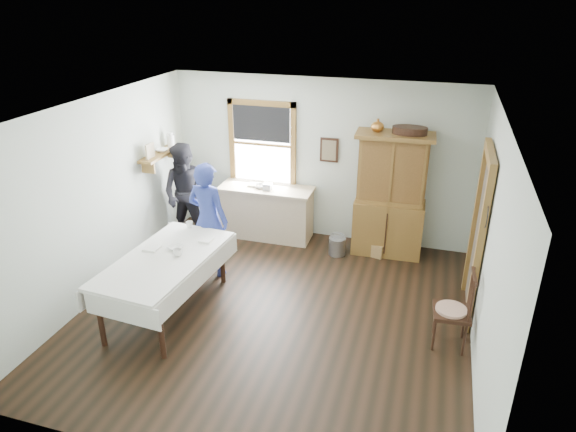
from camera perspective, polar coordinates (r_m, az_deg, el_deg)
The scene contains 20 objects.
room at distance 6.29m, azimuth -1.67°, elevation -0.55°, with size 5.01×5.01×2.70m.
window at distance 8.70m, azimuth -2.89°, elevation 8.50°, with size 1.18×0.07×1.48m.
doorway at distance 6.91m, azimuth 20.46°, elevation -1.55°, with size 0.09×1.14×2.22m.
wall_shelf at distance 8.47m, azimuth -13.85°, elevation 6.95°, with size 0.24×1.00×0.44m.
framed_picture at distance 8.41m, azimuth 4.58°, elevation 7.31°, with size 0.30×0.04×0.40m, color black.
rug_beater at distance 6.18m, azimuth 21.33°, elevation 0.99°, with size 0.27×0.27×0.01m, color black.
work_counter at distance 8.78m, azimuth -2.38°, elevation 0.45°, with size 1.58×0.60×0.90m, color tan.
china_hutch at distance 8.17m, azimuth 11.30°, elevation 2.24°, with size 1.17×0.55×1.99m, color olive.
dining_table at distance 6.97m, azimuth -13.29°, elevation -7.42°, with size 1.06×2.01×0.81m, color white.
spindle_chair at distance 6.44m, azimuth 17.79°, elevation -9.79°, with size 0.46×0.46×1.01m, color black.
pail at distance 8.34m, azimuth 5.48°, elevation -3.34°, with size 0.27×0.27×0.29m, color gray.
wicker_basket at distance 8.44m, azimuth 9.48°, elevation -3.50°, with size 0.37×0.26×0.22m, color #A7864C.
woman_blue at distance 7.59m, azimuth -8.80°, elevation -0.84°, with size 0.59×0.39×1.62m, color navy.
figure_dark at distance 8.63m, azimuth -11.16°, elevation 1.99°, with size 0.77×0.60×1.58m, color black.
table_cup_a at distance 6.76m, azimuth -12.15°, elevation -3.99°, with size 0.12×0.12×0.10m, color white.
table_cup_b at distance 7.50m, azimuth -10.91°, elevation -0.94°, with size 0.10×0.10×0.09m, color white.
table_bowl at distance 6.93m, azimuth -12.40°, elevation -3.44°, with size 0.22×0.22×0.05m, color white.
counter_book at distance 8.76m, azimuth -4.32°, elevation 3.61°, with size 0.17×0.23×0.02m, color #72664C.
counter_bowl at distance 8.58m, azimuth -3.17°, elevation 3.32°, with size 0.18×0.18×0.06m, color white.
shelf_bowl at distance 8.47m, azimuth -13.82°, elevation 7.13°, with size 0.22×0.22×0.05m, color white.
Camera 1 is at (1.82, -5.42, 3.98)m, focal length 32.00 mm.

